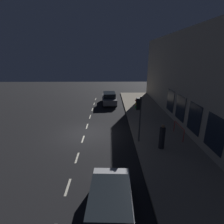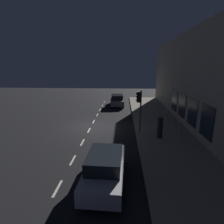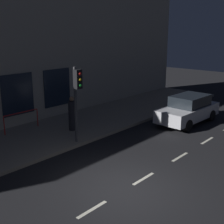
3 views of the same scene
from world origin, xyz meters
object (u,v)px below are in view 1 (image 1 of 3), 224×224
Objects in this scene: traffic_light at (139,110)px; parked_car_1 at (109,98)px; pedestrian_0 at (162,137)px; parked_car_0 at (110,208)px.

traffic_light is 0.77× the size of parked_car_1.
traffic_light is 2.47m from pedestrian_0.
parked_car_1 is at bearing 92.18° from parked_car_0.
parked_car_1 is 12.62m from pedestrian_0.
parked_car_0 is 17.61m from parked_car_1.
traffic_light is at bearing -40.26° from pedestrian_0.
pedestrian_0 is (3.65, -12.08, 0.17)m from parked_car_1.
traffic_light is 0.80× the size of parked_car_0.
parked_car_1 is (-2.11, 11.09, -1.83)m from traffic_light.
traffic_light reaches higher than parked_car_0.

